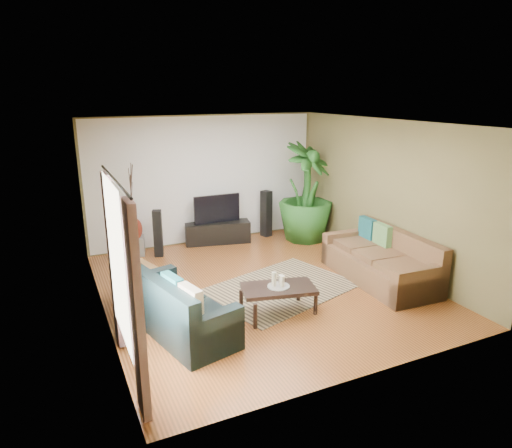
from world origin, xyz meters
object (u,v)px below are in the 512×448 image
speaker_left (158,233)px  coffee_table (278,300)px  potted_plant (306,193)px  side_table (135,285)px  speaker_right (266,214)px  television (217,209)px  sofa_left (179,302)px  pedestal (135,246)px  vase (134,229)px  sofa_right (380,257)px  tv_stand (218,232)px

speaker_left → coffee_table: bearing=-54.4°
potted_plant → side_table: bearing=-158.4°
speaker_right → speaker_left: bearing=168.7°
television → speaker_right: bearing=0.0°
sofa_left → television: size_ratio=1.84×
speaker_left → pedestal: size_ratio=2.55×
sofa_left → pedestal: 3.35m
speaker_right → side_table: (-3.33, -2.18, -0.23)m
speaker_right → vase: bearing=162.5°
speaker_right → potted_plant: bearing=-59.7°
sofa_right → potted_plant: size_ratio=1.03×
tv_stand → side_table: (-2.16, -2.18, 0.06)m
pedestal → television: bearing=0.0°
sofa_left → speaker_right: speaker_right is taller
television → side_table: 3.11m
sofa_right → tv_stand: sofa_right is taller
sofa_left → speaker_left: bearing=-22.1°
sofa_right → side_table: (-3.98, 0.91, -0.13)m
sofa_right → speaker_left: speaker_left is taller
speaker_left → vase: bearing=164.3°
coffee_table → tv_stand: 3.48m
pedestal → vase: 0.35m
speaker_right → vase: size_ratio=2.22×
speaker_right → potted_plant: potted_plant is taller
speaker_left → vase: (-0.41, 0.27, 0.07)m
pedestal → coffee_table: bearing=-67.7°
television → speaker_right: size_ratio=0.98×
sofa_left → vase: size_ratio=3.99×
coffee_table → television: size_ratio=1.04×
sofa_left → side_table: (-0.38, 1.16, -0.13)m
sofa_right → coffee_table: bearing=-77.4°
vase → side_table: 2.23m
television → speaker_left: 1.41m
sofa_right → pedestal: (-3.58, 3.09, -0.24)m
sofa_left → speaker_right: 4.46m
vase → speaker_right: bearing=0.0°
coffee_table → potted_plant: (2.17, 2.87, 0.84)m
sofa_right → television: 3.60m
vase → speaker_left: bearing=-33.8°
speaker_right → coffee_table: bearing=-130.9°
coffee_table → pedestal: 3.75m
tv_stand → pedestal: 1.76m
sofa_left → tv_stand: 3.79m
potted_plant → side_table: potted_plant is taller
sofa_left → sofa_right: same height
sofa_right → vase: 4.73m
tv_stand → speaker_right: size_ratio=1.33×
sofa_right → speaker_left: (-3.17, 2.82, 0.04)m
sofa_left → speaker_left: 3.10m
speaker_right → pedestal: bearing=162.5°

